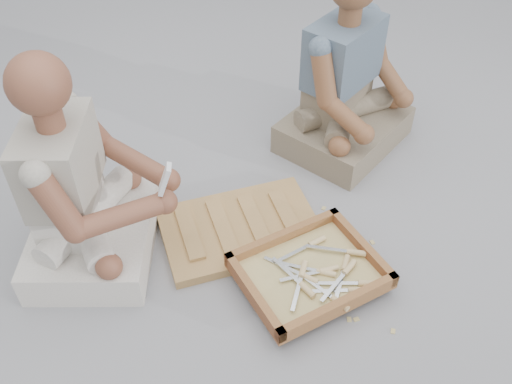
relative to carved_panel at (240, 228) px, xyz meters
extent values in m
plane|color=gray|center=(0.16, -0.29, -0.02)|extent=(60.00, 60.00, 0.00)
cube|color=olive|center=(0.00, 0.00, 0.00)|extent=(0.65, 0.47, 0.04)
cube|color=brown|center=(0.20, -0.30, 0.03)|extent=(0.58, 0.52, 0.01)
cube|color=brown|center=(0.14, -0.13, 0.06)|extent=(0.47, 0.18, 0.05)
cube|color=brown|center=(0.26, -0.47, 0.06)|extent=(0.47, 0.18, 0.05)
cube|color=brown|center=(0.42, -0.23, 0.06)|extent=(0.15, 0.38, 0.05)
cube|color=brown|center=(-0.02, -0.37, 0.06)|extent=(0.15, 0.38, 0.05)
cube|color=tan|center=(0.20, -0.30, 0.04)|extent=(0.51, 0.45, 0.01)
cube|color=silver|center=(0.12, -0.29, 0.06)|extent=(0.08, 0.14, 0.00)
cylinder|color=tan|center=(0.17, -0.38, 0.06)|extent=(0.05, 0.07, 0.02)
cube|color=silver|center=(0.20, -0.36, 0.05)|extent=(0.10, 0.13, 0.00)
cylinder|color=tan|center=(0.26, -0.45, 0.05)|extent=(0.06, 0.07, 0.02)
cube|color=silver|center=(0.16, -0.32, 0.05)|extent=(0.15, 0.03, 0.00)
cylinder|color=tan|center=(0.27, -0.31, 0.05)|extent=(0.07, 0.03, 0.02)
cube|color=silver|center=(0.24, -0.39, 0.05)|extent=(0.15, 0.04, 0.00)
cylinder|color=tan|center=(0.34, -0.41, 0.05)|extent=(0.07, 0.03, 0.02)
cube|color=silver|center=(0.16, -0.21, 0.05)|extent=(0.14, 0.07, 0.00)
cylinder|color=tan|center=(0.26, -0.17, 0.05)|extent=(0.07, 0.05, 0.02)
cube|color=silver|center=(0.11, -0.26, 0.05)|extent=(0.12, 0.11, 0.00)
cylinder|color=tan|center=(0.19, -0.33, 0.05)|extent=(0.07, 0.06, 0.02)
cube|color=silver|center=(0.26, -0.39, 0.06)|extent=(0.12, 0.11, 0.00)
cylinder|color=tan|center=(0.34, -0.32, 0.06)|extent=(0.07, 0.06, 0.02)
cube|color=silver|center=(0.16, -0.27, 0.05)|extent=(0.14, 0.08, 0.00)
cylinder|color=tan|center=(0.26, -0.32, 0.05)|extent=(0.07, 0.05, 0.02)
cube|color=silver|center=(0.29, -0.22, 0.06)|extent=(0.14, 0.07, 0.00)
cylinder|color=tan|center=(0.39, -0.26, 0.06)|extent=(0.07, 0.05, 0.02)
cube|color=silver|center=(0.13, -0.39, 0.06)|extent=(0.08, 0.14, 0.00)
cylinder|color=tan|center=(0.18, -0.29, 0.06)|extent=(0.05, 0.07, 0.02)
cube|color=silver|center=(0.28, -0.39, 0.05)|extent=(0.09, 0.14, 0.00)
cylinder|color=tan|center=(0.34, -0.29, 0.05)|extent=(0.05, 0.07, 0.02)
cube|color=silver|center=(0.28, -0.37, 0.05)|extent=(0.15, 0.04, 0.00)
cylinder|color=tan|center=(0.39, -0.40, 0.05)|extent=(0.07, 0.04, 0.02)
cube|color=tan|center=(0.03, -0.13, -0.02)|extent=(0.02, 0.02, 0.00)
cube|color=tan|center=(0.26, -0.33, -0.02)|extent=(0.02, 0.02, 0.00)
cube|color=tan|center=(0.44, -0.11, -0.02)|extent=(0.02, 0.02, 0.00)
cube|color=tan|center=(0.32, -0.49, -0.02)|extent=(0.02, 0.02, 0.00)
cube|color=tan|center=(0.36, 0.06, -0.02)|extent=(0.02, 0.02, 0.00)
cube|color=tan|center=(0.43, -0.56, -0.02)|extent=(0.02, 0.02, 0.00)
cube|color=tan|center=(0.22, 0.07, -0.02)|extent=(0.02, 0.02, 0.00)
cube|color=tan|center=(0.50, -0.16, -0.02)|extent=(0.02, 0.02, 0.00)
cube|color=tan|center=(-0.05, -0.18, -0.02)|extent=(0.02, 0.02, 0.00)
cube|color=tan|center=(0.23, -0.45, -0.02)|extent=(0.02, 0.02, 0.00)
cube|color=tan|center=(0.30, -0.48, -0.02)|extent=(0.02, 0.02, 0.00)
cube|color=silver|center=(-0.56, 0.02, 0.05)|extent=(0.53, 0.61, 0.14)
cube|color=silver|center=(-0.61, 0.03, 0.20)|extent=(0.24, 0.33, 0.17)
cube|color=#A9A296|center=(-0.60, 0.03, 0.43)|extent=(0.27, 0.37, 0.28)
sphere|color=brown|center=(-0.59, 0.03, 0.73)|extent=(0.20, 0.20, 0.20)
sphere|color=brown|center=(-0.25, 0.02, 0.29)|extent=(0.09, 0.09, 0.09)
sphere|color=brown|center=(-0.27, -0.09, 0.29)|extent=(0.09, 0.09, 0.09)
cube|color=#7A6C58|center=(0.58, 0.48, 0.05)|extent=(0.70, 0.68, 0.14)
cube|color=#7A6C58|center=(0.54, 0.52, 0.21)|extent=(0.35, 0.34, 0.17)
cube|color=slate|center=(0.55, 0.52, 0.43)|extent=(0.39, 0.38, 0.28)
sphere|color=brown|center=(0.83, 0.44, 0.22)|extent=(0.09, 0.09, 0.09)
sphere|color=brown|center=(0.56, 0.23, 0.22)|extent=(0.09, 0.09, 0.09)
cube|color=silver|center=(-0.26, -0.09, 0.39)|extent=(0.06, 0.05, 0.12)
cube|color=black|center=(-0.26, -0.09, 0.40)|extent=(0.02, 0.04, 0.04)
camera|label=1|loc=(-0.24, -1.53, 1.65)|focal=40.00mm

